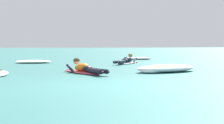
# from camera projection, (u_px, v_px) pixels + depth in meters

# --- Properties ---
(ground_plane) EXTENTS (120.00, 120.00, 0.00)m
(ground_plane) POSITION_uv_depth(u_px,v_px,m) (79.00, 62.00, 17.85)
(ground_plane) COLOR #387A75
(surfer_near) EXTENTS (1.42, 2.49, 0.54)m
(surfer_near) POSITION_uv_depth(u_px,v_px,m) (84.00, 69.00, 11.12)
(surfer_near) COLOR #E54C66
(surfer_near) RESTS_ON ground
(surfer_far) EXTENTS (1.71, 2.29, 0.54)m
(surfer_far) POSITION_uv_depth(u_px,v_px,m) (126.00, 61.00, 16.41)
(surfer_far) COLOR silver
(surfer_far) RESTS_ON ground
(drifting_surfboard) EXTENTS (0.80, 2.13, 0.16)m
(drifting_surfboard) POSITION_uv_depth(u_px,v_px,m) (0.00, 73.00, 10.86)
(drifting_surfboard) COLOR silver
(drifting_surfboard) RESTS_ON ground
(whitewater_front) EXTENTS (1.51, 0.55, 0.17)m
(whitewater_front) POSITION_uv_depth(u_px,v_px,m) (140.00, 58.00, 20.40)
(whitewater_front) COLOR white
(whitewater_front) RESTS_ON ground
(whitewater_mid_left) EXTENTS (2.60, 1.91, 0.26)m
(whitewater_mid_left) POSITION_uv_depth(u_px,v_px,m) (166.00, 68.00, 11.72)
(whitewater_mid_left) COLOR white
(whitewater_mid_left) RESTS_ON ground
(whitewater_mid_right) EXTENTS (1.81, 1.08, 0.16)m
(whitewater_mid_right) POSITION_uv_depth(u_px,v_px,m) (33.00, 62.00, 16.92)
(whitewater_mid_right) COLOR white
(whitewater_mid_right) RESTS_ON ground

